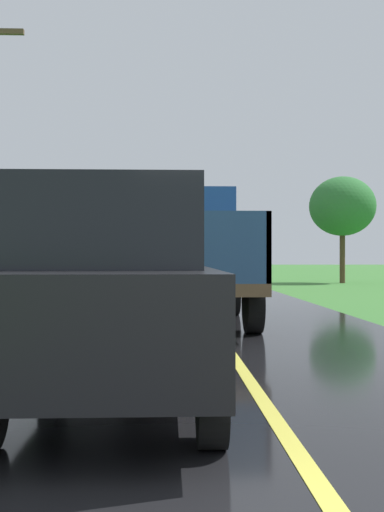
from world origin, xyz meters
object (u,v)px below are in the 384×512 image
roadside_tree_mid_right (342,206)px  roadside_tree_far_left (42,202)px  banana_truck_far (171,255)px  banana_truck_near (187,252)px  following_car (114,294)px

roadside_tree_mid_right → roadside_tree_far_left: roadside_tree_mid_right is taller
banana_truck_far → roadside_tree_far_left: 7.37m
banana_truck_near → roadside_tree_mid_right: 21.13m
roadside_tree_mid_right → following_car: size_ratio=1.35×
banana_truck_near → following_car: 7.73m
banana_truck_near → roadside_tree_far_left: roadside_tree_far_left is taller
banana_truck_near → following_car: (-0.89, -7.67, -0.41)m
banana_truck_near → following_car: banana_truck_near is taller
banana_truck_far → roadside_tree_far_left: (-5.94, 3.62, 2.44)m
banana_truck_near → roadside_tree_far_left: size_ratio=1.12×
roadside_tree_far_left → banana_truck_near: bearing=-69.0°
banana_truck_far → roadside_tree_far_left: roadside_tree_far_left is taller
roadside_tree_mid_right → roadside_tree_far_left: (-14.89, -2.96, -0.08)m
roadside_tree_mid_right → following_car: roadside_tree_mid_right is taller
roadside_tree_far_left → following_car: 24.56m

